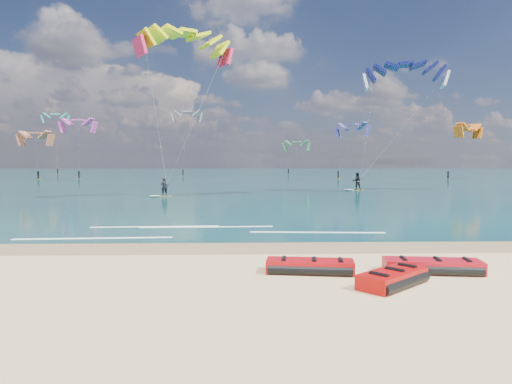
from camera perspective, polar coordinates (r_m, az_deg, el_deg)
ground at (r=53.55m, az=-3.82°, el=0.43°), size 320.00×320.00×0.00m
wet_sand_strip at (r=16.84m, az=-8.72°, el=-6.94°), size 320.00×2.40×0.01m
sea at (r=117.47m, az=-2.61°, el=2.26°), size 320.00×200.00×0.04m
packed_kite_left at (r=13.16m, az=6.74°, el=-9.98°), size 2.80×1.55×0.43m
packed_kite_mid at (r=13.99m, az=21.17°, el=-9.38°), size 3.02×1.58×0.44m
packed_kite_right at (r=12.26m, az=16.69°, el=-11.14°), size 2.55×2.46×0.45m
kitesurfer_main at (r=39.50m, az=-10.11°, el=10.65°), size 9.20×7.00×14.99m
kitesurfer_far at (r=48.87m, az=15.44°, el=8.74°), size 10.30×7.15×14.16m
shoreline_foam at (r=20.68m, az=-7.91°, el=-4.82°), size 15.43×3.84×0.01m
distant_kites at (r=92.67m, az=-7.99°, el=5.24°), size 90.40×38.45×14.68m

